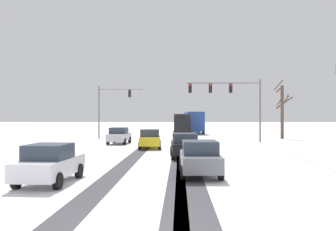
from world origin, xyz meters
The scene contains 13 objects.
wheel_track_left_lane centered at (0.82, 15.20, 0.00)m, with size 0.77×33.45×0.01m, color #424247.
wheel_track_right_lane centered at (1.39, 15.20, 0.00)m, with size 1.20×33.45×0.01m, color #424247.
wheel_track_center centered at (-2.12, 15.20, 0.00)m, with size 1.00×33.45×0.01m, color #424247.
traffic_signal_far_left centered at (-7.63, 36.45, 4.40)m, with size 5.59×0.44×6.50m.
traffic_signal_near_right centered at (6.10, 28.28, 4.84)m, with size 7.57×0.61×6.50m.
car_silver_lead centered at (-5.03, 27.09, 0.82)m, with size 2.00×4.18×1.62m.
car_yellow_cab_second centered at (-1.57, 22.15, 0.82)m, with size 2.01×4.19×1.62m.
car_black_third centered at (1.28, 15.46, 0.82)m, with size 1.98×4.18×1.62m.
car_grey_fourth centered at (1.88, 8.32, 0.82)m, with size 1.93×4.15×1.62m.
car_white_fifth centered at (-4.39, 6.21, 0.82)m, with size 1.95×4.16×1.62m.
bus_oncoming centered at (3.17, 49.49, 1.99)m, with size 3.01×11.10×3.38m.
box_truck_delivery centered at (1.33, 40.61, 1.63)m, with size 2.35×7.42×3.02m.
bare_tree_sidewalk_far centered at (13.41, 35.74, 3.56)m, with size 2.19×1.97×7.27m.
Camera 1 is at (0.94, -8.51, 2.77)m, focal length 38.69 mm.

